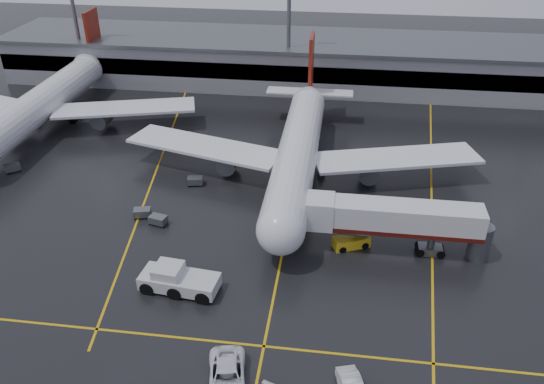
# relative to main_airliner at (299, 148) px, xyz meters

# --- Properties ---
(ground) EXTENTS (220.00, 220.00, 0.00)m
(ground) POSITION_rel_main_airliner_xyz_m (0.00, -9.70, -4.21)
(ground) COLOR black
(ground) RESTS_ON ground
(apron_line_centre) EXTENTS (0.25, 90.00, 0.02)m
(apron_line_centre) POSITION_rel_main_airliner_xyz_m (0.00, -9.70, -4.20)
(apron_line_centre) COLOR gold
(apron_line_centre) RESTS_ON ground
(apron_line_stop) EXTENTS (60.00, 0.25, 0.02)m
(apron_line_stop) POSITION_rel_main_airliner_xyz_m (0.00, -31.70, -4.20)
(apron_line_stop) COLOR gold
(apron_line_stop) RESTS_ON ground
(apron_line_left) EXTENTS (9.99, 69.35, 0.02)m
(apron_line_left) POSITION_rel_main_airliner_xyz_m (-20.00, 0.30, -4.20)
(apron_line_left) COLOR gold
(apron_line_left) RESTS_ON ground
(apron_line_right) EXTENTS (7.57, 69.64, 0.02)m
(apron_line_right) POSITION_rel_main_airliner_xyz_m (18.00, 0.30, -4.20)
(apron_line_right) COLOR gold
(apron_line_right) RESTS_ON ground
(terminal) EXTENTS (122.00, 19.00, 8.60)m
(terminal) POSITION_rel_main_airliner_xyz_m (0.00, 38.23, 0.11)
(terminal) COLOR gray
(terminal) RESTS_ON ground
(light_mast_left) EXTENTS (3.00, 1.20, 25.45)m
(light_mast_left) POSITION_rel_main_airliner_xyz_m (-45.00, 32.30, 10.27)
(light_mast_left) COLOR #595B60
(light_mast_left) RESTS_ON ground
(light_mast_mid) EXTENTS (3.00, 1.20, 25.45)m
(light_mast_mid) POSITION_rel_main_airliner_xyz_m (-5.00, 32.30, 10.27)
(light_mast_mid) COLOR #595B60
(light_mast_mid) RESTS_ON ground
(main_airliner) EXTENTS (48.80, 45.60, 14.10)m
(main_airliner) POSITION_rel_main_airliner_xyz_m (0.00, 0.00, 0.00)
(main_airliner) COLOR silver
(main_airliner) RESTS_ON ground
(second_airliner) EXTENTS (48.80, 45.60, 14.10)m
(second_airliner) POSITION_rel_main_airliner_xyz_m (-42.00, 12.00, 0.00)
(second_airliner) COLOR silver
(second_airliner) RESTS_ON ground
(jet_bridge) EXTENTS (19.90, 3.40, 6.05)m
(jet_bridge) POSITION_rel_main_airliner_xyz_m (11.87, -15.70, -0.28)
(jet_bridge) COLOR silver
(jet_bridge) RESTS_ON ground
(pushback_tractor) EXTENTS (8.10, 4.10, 2.79)m
(pushback_tractor) POSITION_rel_main_airliner_xyz_m (-9.66, -25.21, -3.10)
(pushback_tractor) COLOR silver
(pushback_tractor) RESTS_ON ground
(belt_loader) EXTENTS (4.39, 3.23, 2.56)m
(belt_loader) POSITION_rel_main_airliner_xyz_m (7.43, -15.62, -3.58)
(belt_loader) COLOR gold
(belt_loader) RESTS_ON ground
(service_van_a) EXTENTS (4.22, 6.97, 1.81)m
(service_van_a) POSITION_rel_main_airliner_xyz_m (-2.32, -36.30, -3.31)
(service_van_a) COLOR white
(service_van_a) RESTS_ON ground
(baggage_cart_a) EXTENTS (2.26, 1.76, 1.12)m
(baggage_cart_a) POSITION_rel_main_airliner_xyz_m (-15.25, -14.24, -3.58)
(baggage_cart_a) COLOR #595B60
(baggage_cart_a) RESTS_ON ground
(baggage_cart_b) EXTENTS (2.25, 1.73, 1.12)m
(baggage_cart_b) POSITION_rel_main_airliner_xyz_m (-17.65, -12.97, -3.58)
(baggage_cart_b) COLOR #595B60
(baggage_cart_b) RESTS_ON ground
(baggage_cart_c) EXTENTS (2.22, 1.68, 1.12)m
(baggage_cart_c) POSITION_rel_main_airliner_xyz_m (-13.31, -4.48, -3.58)
(baggage_cart_c) COLOR #595B60
(baggage_cart_c) RESTS_ON ground
(baggage_cart_e) EXTENTS (2.37, 2.28, 1.12)m
(baggage_cart_e) POSITION_rel_main_airliner_xyz_m (-39.45, -4.24, -3.58)
(baggage_cart_e) COLOR #595B60
(baggage_cart_e) RESTS_ON ground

